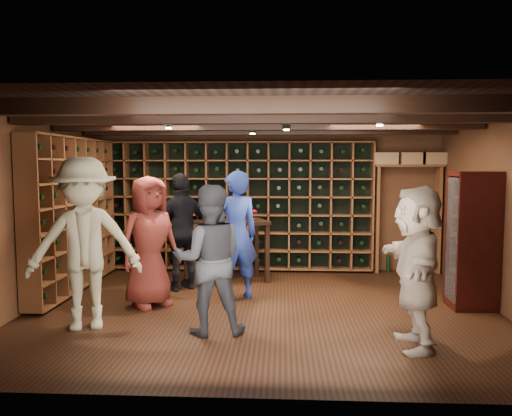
# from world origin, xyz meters

# --- Properties ---
(ground) EXTENTS (6.00, 6.00, 0.00)m
(ground) POSITION_xyz_m (0.00, 0.00, 0.00)
(ground) COLOR black
(ground) RESTS_ON ground
(room_shell) EXTENTS (6.00, 6.00, 6.00)m
(room_shell) POSITION_xyz_m (0.00, 0.05, 2.42)
(room_shell) COLOR brown
(room_shell) RESTS_ON ground
(wine_rack_back) EXTENTS (4.65, 0.30, 2.20)m
(wine_rack_back) POSITION_xyz_m (-0.52, 2.33, 1.15)
(wine_rack_back) COLOR brown
(wine_rack_back) RESTS_ON ground
(wine_rack_left) EXTENTS (0.30, 2.65, 2.20)m
(wine_rack_left) POSITION_xyz_m (-2.83, 0.82, 1.15)
(wine_rack_left) COLOR brown
(wine_rack_left) RESTS_ON ground
(crate_shelf) EXTENTS (1.20, 0.32, 2.07)m
(crate_shelf) POSITION_xyz_m (2.41, 2.32, 1.57)
(crate_shelf) COLOR brown
(crate_shelf) RESTS_ON ground
(display_cabinet) EXTENTS (0.55, 0.50, 1.75)m
(display_cabinet) POSITION_xyz_m (2.71, 0.20, 0.86)
(display_cabinet) COLOR #330C0A
(display_cabinet) RESTS_ON ground
(man_blue_shirt) EXTENTS (0.77, 0.66, 1.78)m
(man_blue_shirt) POSITION_xyz_m (-0.39, 0.48, 0.89)
(man_blue_shirt) COLOR navy
(man_blue_shirt) RESTS_ON ground
(man_grey_suit) EXTENTS (0.89, 0.75, 1.65)m
(man_grey_suit) POSITION_xyz_m (-0.55, -0.96, 0.83)
(man_grey_suit) COLOR black
(man_grey_suit) RESTS_ON ground
(guest_red_floral) EXTENTS (0.98, 0.98, 1.72)m
(guest_red_floral) POSITION_xyz_m (-1.49, 0.07, 0.86)
(guest_red_floral) COLOR maroon
(guest_red_floral) RESTS_ON ground
(guest_woman_black) EXTENTS (1.07, 0.96, 1.74)m
(guest_woman_black) POSITION_xyz_m (-1.23, 0.95, 0.87)
(guest_woman_black) COLOR black
(guest_woman_black) RESTS_ON ground
(guest_khaki) EXTENTS (1.42, 1.06, 1.95)m
(guest_khaki) POSITION_xyz_m (-1.99, -0.86, 0.98)
(guest_khaki) COLOR gray
(guest_khaki) RESTS_ON ground
(guest_beige) EXTENTS (0.56, 1.56, 1.66)m
(guest_beige) POSITION_xyz_m (1.62, -1.28, 0.83)
(guest_beige) COLOR tan
(guest_beige) RESTS_ON ground
(tasting_table) EXTENTS (1.44, 1.07, 1.26)m
(tasting_table) POSITION_xyz_m (-0.64, 1.47, 0.85)
(tasting_table) COLOR black
(tasting_table) RESTS_ON ground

